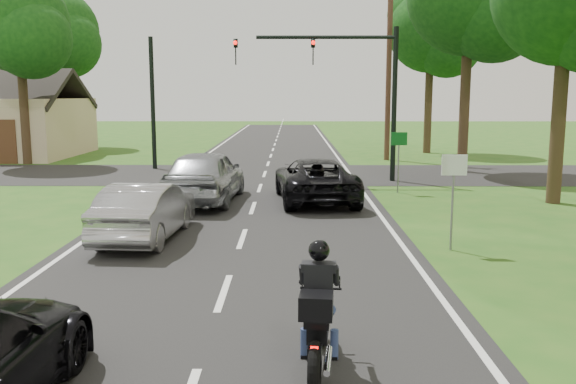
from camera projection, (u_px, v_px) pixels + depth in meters
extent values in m
plane|color=#255517|center=(224.00, 293.00, 10.56)|extent=(140.00, 140.00, 0.00)
cube|color=black|center=(257.00, 197.00, 20.43)|extent=(8.00, 100.00, 0.01)
cube|color=black|center=(265.00, 174.00, 26.36)|extent=(60.00, 7.00, 0.01)
torus|color=black|center=(321.00, 325.00, 8.29)|extent=(0.18, 0.59, 0.58)
torus|color=black|center=(315.00, 368.00, 6.99)|extent=(0.21, 0.65, 0.64)
cube|color=black|center=(319.00, 322.00, 7.68)|extent=(0.33, 0.86, 0.27)
sphere|color=black|center=(320.00, 304.00, 7.87)|extent=(0.30, 0.30, 0.30)
cube|color=black|center=(317.00, 319.00, 7.35)|extent=(0.35, 0.51, 0.09)
cube|color=#FF0C07|center=(314.00, 349.00, 6.85)|extent=(0.09, 0.04, 0.04)
cylinder|color=silver|center=(328.00, 361.00, 7.24)|extent=(0.15, 0.71, 0.08)
cylinder|color=black|center=(321.00, 288.00, 8.02)|extent=(0.55, 0.09, 0.03)
cube|color=black|center=(316.00, 306.00, 7.05)|extent=(0.42, 0.39, 0.28)
cube|color=black|center=(319.00, 284.00, 7.47)|extent=(0.37, 0.23, 0.53)
sphere|color=black|center=(319.00, 250.00, 7.46)|extent=(0.27, 0.27, 0.27)
cylinder|color=navy|center=(304.00, 343.00, 7.92)|extent=(0.12, 0.12, 0.40)
cylinder|color=navy|center=(334.00, 345.00, 7.87)|extent=(0.12, 0.12, 0.40)
imported|color=black|center=(315.00, 180.00, 19.56)|extent=(2.79, 5.23, 1.40)
imported|color=#A1A0A5|center=(146.00, 211.00, 14.39)|extent=(1.70, 4.20, 1.36)
imported|color=gray|center=(205.00, 176.00, 19.35)|extent=(2.32, 5.12, 1.70)
cylinder|color=black|center=(394.00, 105.00, 23.88)|extent=(0.20, 0.20, 6.00)
cylinder|color=black|center=(326.00, 37.00, 23.48)|extent=(5.40, 0.14, 0.14)
imported|color=black|center=(313.00, 52.00, 23.57)|extent=(0.16, 0.36, 1.00)
imported|color=black|center=(236.00, 52.00, 23.59)|extent=(0.16, 0.36, 1.00)
sphere|color=#FF0C07|center=(313.00, 43.00, 23.34)|extent=(0.16, 0.16, 0.16)
sphere|color=#FF0C07|center=(235.00, 43.00, 23.36)|extent=(0.16, 0.16, 0.16)
cylinder|color=black|center=(153.00, 104.00, 27.89)|extent=(0.20, 0.20, 6.00)
cylinder|color=brown|center=(389.00, 64.00, 31.46)|extent=(0.28, 0.28, 10.00)
cylinder|color=slate|center=(452.00, 206.00, 13.33)|extent=(0.05, 0.05, 2.00)
cube|color=silver|center=(454.00, 165.00, 13.16)|extent=(0.55, 0.04, 0.45)
cylinder|color=slate|center=(398.00, 164.00, 21.23)|extent=(0.05, 0.05, 2.00)
cube|color=#0C591E|center=(399.00, 139.00, 21.06)|extent=(0.55, 0.04, 0.45)
cylinder|color=#332316|center=(559.00, 110.00, 18.92)|extent=(0.44, 0.44, 5.88)
cylinder|color=#332316|center=(465.00, 93.00, 26.74)|extent=(0.44, 0.44, 7.00)
sphere|color=#0E360F|center=(495.00, 11.00, 25.49)|extent=(4.32, 4.32, 4.32)
cylinder|color=#332316|center=(429.00, 98.00, 35.67)|extent=(0.44, 0.44, 6.44)
sphere|color=#0E360F|center=(431.00, 29.00, 35.05)|extent=(4.95, 4.95, 4.95)
sphere|color=#0E360F|center=(448.00, 43.00, 34.52)|extent=(3.96, 3.96, 3.96)
cylinder|color=#332316|center=(24.00, 101.00, 29.90)|extent=(0.44, 0.44, 6.16)
sphere|color=#0E360F|center=(18.00, 23.00, 29.31)|extent=(4.80, 4.80, 4.80)
sphere|color=#0E360F|center=(30.00, 38.00, 28.79)|extent=(3.84, 3.84, 3.84)
cylinder|color=#332316|center=(60.00, 96.00, 39.74)|extent=(0.44, 0.44, 6.72)
sphere|color=#0E360F|center=(56.00, 31.00, 39.09)|extent=(5.40, 5.40, 5.40)
sphere|color=#0E360F|center=(66.00, 44.00, 38.51)|extent=(4.32, 4.32, 4.32)
cube|color=black|center=(0.00, 90.00, 35.75)|extent=(10.20, 4.00, 2.29)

